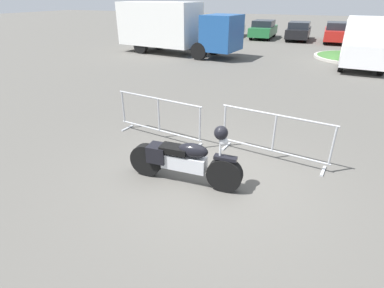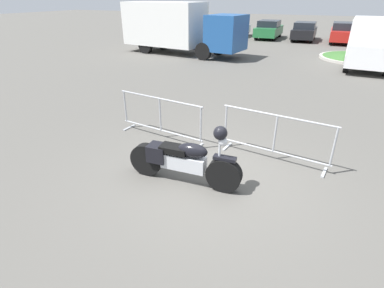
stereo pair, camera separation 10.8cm
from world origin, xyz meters
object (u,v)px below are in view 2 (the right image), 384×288
at_px(box_truck, 176,26).
at_px(delivery_van, 371,42).
at_px(motorcycle, 183,160).
at_px(parked_car_yellow, 204,27).
at_px(crowd_barrier_far, 275,137).
at_px(parked_car_silver, 236,29).
at_px(pedestrian, 195,36).
at_px(parked_car_red, 343,33).
at_px(parked_car_green, 269,29).
at_px(crowd_barrier_near, 160,117).
at_px(parked_car_black, 304,31).

xyz_separation_m(box_truck, delivery_van, (10.70, 0.48, -0.39)).
bearing_deg(motorcycle, parked_car_yellow, 108.23).
relative_size(crowd_barrier_far, parked_car_yellow, 0.56).
distance_m(parked_car_silver, pedestrian, 8.12).
relative_size(parked_car_silver, parked_car_red, 0.91).
bearing_deg(parked_car_green, crowd_barrier_near, -176.39).
xyz_separation_m(crowd_barrier_far, parked_car_black, (-1.45, 21.20, 0.16)).
bearing_deg(parked_car_silver, crowd_barrier_near, -168.80).
height_order(delivery_van, parked_car_black, delivery_van).
xyz_separation_m(crowd_barrier_far, box_truck, (-8.14, 11.41, 1.08)).
bearing_deg(parked_car_silver, delivery_van, -134.20).
relative_size(motorcycle, parked_car_silver, 0.57).
relative_size(motorcycle, parked_car_black, 0.55).
height_order(parked_car_yellow, parked_car_silver, parked_car_yellow).
distance_m(parked_car_green, parked_car_black, 2.88).
bearing_deg(pedestrian, box_truck, 158.79).
height_order(parked_car_silver, pedestrian, pedestrian).
height_order(box_truck, parked_car_green, box_truck).
bearing_deg(crowd_barrier_far, parked_car_red, 86.09).
height_order(parked_car_yellow, parked_car_red, same).
height_order(parked_car_yellow, parked_car_green, parked_car_yellow).
height_order(delivery_van, pedestrian, delivery_van).
bearing_deg(pedestrian, crowd_barrier_far, -155.54).
xyz_separation_m(crowd_barrier_near, parked_car_green, (-1.47, 21.25, 0.18)).
relative_size(crowd_barrier_near, parked_car_red, 0.56).
height_order(crowd_barrier_near, parked_car_yellow, parked_car_yellow).
bearing_deg(parked_car_red, parked_car_black, 83.30).
bearing_deg(parked_car_black, pedestrian, 141.99).
distance_m(delivery_van, parked_car_black, 10.16).
xyz_separation_m(crowd_barrier_near, pedestrian, (-4.79, 13.17, 0.36)).
relative_size(motorcycle, crowd_barrier_far, 0.93).
bearing_deg(parked_car_yellow, crowd_barrier_near, -161.27).
height_order(motorcycle, delivery_van, delivery_van).
relative_size(parked_car_black, parked_car_red, 0.95).
relative_size(crowd_barrier_near, crowd_barrier_far, 1.00).
height_order(parked_car_silver, parked_car_black, parked_car_black).
distance_m(delivery_van, pedestrian, 10.30).
distance_m(crowd_barrier_near, parked_car_silver, 21.72).
xyz_separation_m(delivery_van, pedestrian, (-10.21, 1.28, -0.32)).
height_order(box_truck, parked_car_silver, box_truck).
height_order(motorcycle, parked_car_black, parked_car_black).
distance_m(box_truck, parked_car_black, 11.90).
distance_m(box_truck, parked_car_red, 13.50).
bearing_deg(parked_car_green, parked_car_black, -91.31).
xyz_separation_m(crowd_barrier_far, parked_car_red, (1.43, 20.88, 0.20)).
bearing_deg(parked_car_green, crowd_barrier_far, -168.83).
bearing_deg(parked_car_red, crowd_barrier_far, 175.73).
xyz_separation_m(box_truck, parked_car_silver, (0.93, 9.87, -0.95)).
height_order(parked_car_yellow, parked_car_black, parked_car_yellow).
distance_m(motorcycle, parked_car_black, 22.84).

